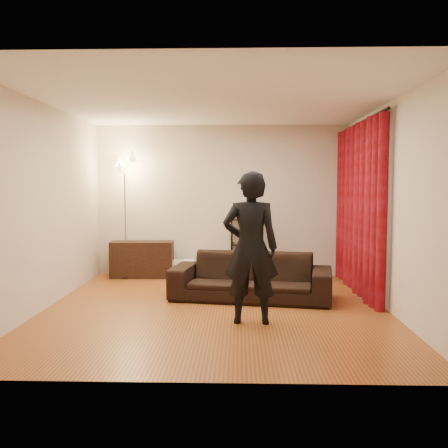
{
  "coord_description": "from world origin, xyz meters",
  "views": [
    {
      "loc": [
        0.31,
        -6.49,
        1.63
      ],
      "look_at": [
        0.1,
        0.3,
        1.1
      ],
      "focal_mm": 40.0,
      "sensor_mm": 36.0,
      "label": 1
    }
  ],
  "objects_px": {
    "wire_shelf": "(247,244)",
    "person": "(250,248)",
    "storage_boxes": "(184,268)",
    "media_cabinet": "(142,259)",
    "floor_lamp": "(125,217)",
    "sofa": "(251,277)"
  },
  "relations": [
    {
      "from": "media_cabinet",
      "to": "person",
      "type": "bearing_deg",
      "value": -59.72
    },
    {
      "from": "wire_shelf",
      "to": "floor_lamp",
      "type": "xyz_separation_m",
      "value": [
        -2.14,
        -0.11,
        0.48
      ]
    },
    {
      "from": "sofa",
      "to": "media_cabinet",
      "type": "xyz_separation_m",
      "value": [
        -1.89,
        1.68,
        -0.01
      ]
    },
    {
      "from": "person",
      "to": "media_cabinet",
      "type": "height_order",
      "value": "person"
    },
    {
      "from": "media_cabinet",
      "to": "wire_shelf",
      "type": "height_order",
      "value": "wire_shelf"
    },
    {
      "from": "storage_boxes",
      "to": "media_cabinet",
      "type": "bearing_deg",
      "value": -175.34
    },
    {
      "from": "storage_boxes",
      "to": "person",
      "type": "bearing_deg",
      "value": -69.24
    },
    {
      "from": "person",
      "to": "storage_boxes",
      "type": "height_order",
      "value": "person"
    },
    {
      "from": "storage_boxes",
      "to": "floor_lamp",
      "type": "distance_m",
      "value": 1.38
    },
    {
      "from": "media_cabinet",
      "to": "wire_shelf",
      "type": "xyz_separation_m",
      "value": [
        1.86,
        0.05,
        0.28
      ]
    },
    {
      "from": "sofa",
      "to": "floor_lamp",
      "type": "xyz_separation_m",
      "value": [
        -2.17,
        1.62,
        0.75
      ]
    },
    {
      "from": "media_cabinet",
      "to": "floor_lamp",
      "type": "bearing_deg",
      "value": -169.32
    },
    {
      "from": "media_cabinet",
      "to": "sofa",
      "type": "bearing_deg",
      "value": -43.97
    },
    {
      "from": "floor_lamp",
      "to": "sofa",
      "type": "bearing_deg",
      "value": -36.71
    },
    {
      "from": "person",
      "to": "storage_boxes",
      "type": "bearing_deg",
      "value": -68.84
    },
    {
      "from": "storage_boxes",
      "to": "wire_shelf",
      "type": "relative_size",
      "value": 0.31
    },
    {
      "from": "media_cabinet",
      "to": "storage_boxes",
      "type": "relative_size",
      "value": 2.97
    },
    {
      "from": "sofa",
      "to": "floor_lamp",
      "type": "height_order",
      "value": "floor_lamp"
    },
    {
      "from": "wire_shelf",
      "to": "person",
      "type": "bearing_deg",
      "value": -89.67
    },
    {
      "from": "sofa",
      "to": "person",
      "type": "xyz_separation_m",
      "value": [
        -0.04,
        -1.22,
        0.57
      ]
    },
    {
      "from": "sofa",
      "to": "media_cabinet",
      "type": "height_order",
      "value": "sofa"
    },
    {
      "from": "wire_shelf",
      "to": "media_cabinet",
      "type": "bearing_deg",
      "value": -178.03
    }
  ]
}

